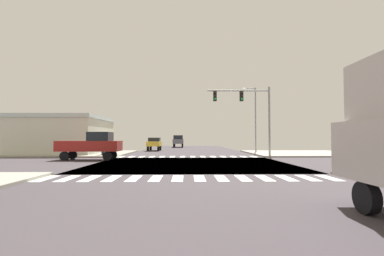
{
  "coord_description": "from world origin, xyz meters",
  "views": [
    {
      "loc": [
        -0.33,
        -20.12,
        1.85
      ],
      "look_at": [
        0.16,
        6.39,
        2.79
      ],
      "focal_mm": 26.04,
      "sensor_mm": 36.0,
      "label": 1
    }
  ],
  "objects_px": {
    "bank_building": "(52,135)",
    "pickup_leading_3": "(92,144)",
    "traffic_signal_mast": "(246,105)",
    "street_lamp": "(254,114)",
    "pickup_queued_2": "(178,141)",
    "sedan_farside_1": "(154,143)"
  },
  "relations": [
    {
      "from": "street_lamp",
      "to": "traffic_signal_mast",
      "type": "bearing_deg",
      "value": -109.41
    },
    {
      "from": "traffic_signal_mast",
      "to": "pickup_queued_2",
      "type": "xyz_separation_m",
      "value": [
        -7.56,
        26.78,
        -3.84
      ]
    },
    {
      "from": "bank_building",
      "to": "pickup_leading_3",
      "type": "relative_size",
      "value": 2.68
    },
    {
      "from": "sedan_farside_1",
      "to": "pickup_queued_2",
      "type": "distance_m",
      "value": 14.49
    },
    {
      "from": "street_lamp",
      "to": "sedan_farside_1",
      "type": "height_order",
      "value": "street_lamp"
    },
    {
      "from": "bank_building",
      "to": "sedan_farside_1",
      "type": "height_order",
      "value": "bank_building"
    },
    {
      "from": "traffic_signal_mast",
      "to": "pickup_leading_3",
      "type": "bearing_deg",
      "value": -164.36
    },
    {
      "from": "sedan_farside_1",
      "to": "pickup_leading_3",
      "type": "xyz_separation_m",
      "value": [
        -3.36,
        -16.5,
        0.17
      ]
    },
    {
      "from": "street_lamp",
      "to": "pickup_leading_3",
      "type": "bearing_deg",
      "value": -146.56
    },
    {
      "from": "traffic_signal_mast",
      "to": "pickup_leading_3",
      "type": "height_order",
      "value": "traffic_signal_mast"
    },
    {
      "from": "sedan_farside_1",
      "to": "pickup_leading_3",
      "type": "relative_size",
      "value": 0.84
    },
    {
      "from": "bank_building",
      "to": "street_lamp",
      "type": "bearing_deg",
      "value": 3.87
    },
    {
      "from": "traffic_signal_mast",
      "to": "pickup_leading_3",
      "type": "relative_size",
      "value": 1.37
    },
    {
      "from": "street_lamp",
      "to": "bank_building",
      "type": "height_order",
      "value": "street_lamp"
    },
    {
      "from": "sedan_farside_1",
      "to": "pickup_leading_3",
      "type": "bearing_deg",
      "value": 78.5
    },
    {
      "from": "street_lamp",
      "to": "pickup_queued_2",
      "type": "xyz_separation_m",
      "value": [
        -9.99,
        19.88,
        -3.56
      ]
    },
    {
      "from": "street_lamp",
      "to": "bank_building",
      "type": "bearing_deg",
      "value": -176.13
    },
    {
      "from": "pickup_queued_2",
      "to": "pickup_leading_3",
      "type": "height_order",
      "value": "same"
    },
    {
      "from": "traffic_signal_mast",
      "to": "street_lamp",
      "type": "distance_m",
      "value": 7.32
    },
    {
      "from": "bank_building",
      "to": "pickup_leading_3",
      "type": "height_order",
      "value": "bank_building"
    },
    {
      "from": "traffic_signal_mast",
      "to": "sedan_farside_1",
      "type": "height_order",
      "value": "traffic_signal_mast"
    },
    {
      "from": "pickup_queued_2",
      "to": "pickup_leading_3",
      "type": "bearing_deg",
      "value": 78.29
    }
  ]
}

